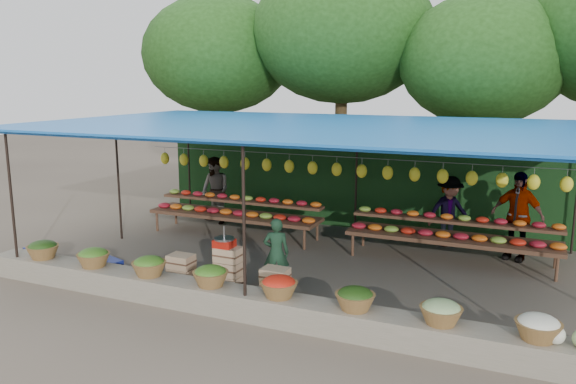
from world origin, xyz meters
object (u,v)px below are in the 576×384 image
at_px(crate_counter, 227,272).
at_px(blue_crate_front, 38,255).
at_px(weighing_scale, 224,242).
at_px(vendor_seated, 276,253).
at_px(blue_crate_back, 109,267).

bearing_deg(crate_counter, blue_crate_front, -176.68).
distance_m(crate_counter, blue_crate_front, 4.26).
height_order(weighing_scale, vendor_seated, vendor_seated).
relative_size(weighing_scale, blue_crate_front, 0.73).
bearing_deg(blue_crate_front, crate_counter, 19.36).
distance_m(vendor_seated, blue_crate_back, 3.30).
distance_m(weighing_scale, vendor_seated, 0.94).
bearing_deg(weighing_scale, vendor_seated, 28.62).
relative_size(crate_counter, blue_crate_back, 4.86).
height_order(weighing_scale, blue_crate_front, weighing_scale).
xyz_separation_m(vendor_seated, blue_crate_front, (-5.00, -0.68, -0.48)).
bearing_deg(weighing_scale, crate_counter, -0.00).
bearing_deg(weighing_scale, blue_crate_back, -174.32).
xyz_separation_m(weighing_scale, vendor_seated, (0.80, 0.44, -0.22)).
relative_size(crate_counter, blue_crate_front, 4.54).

